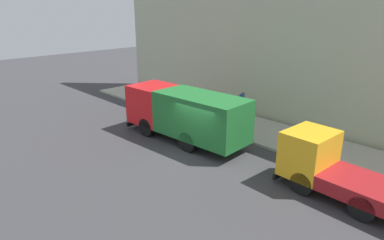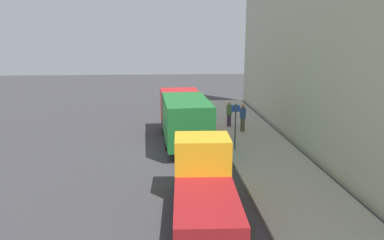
# 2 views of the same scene
# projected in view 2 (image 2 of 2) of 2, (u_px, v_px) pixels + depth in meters

# --- Properties ---
(ground) EXTENTS (80.00, 80.00, 0.00)m
(ground) POSITION_uv_depth(u_px,v_px,m) (170.00, 153.00, 19.29)
(ground) COLOR #39383B
(sidewalk) EXTENTS (3.78, 30.00, 0.14)m
(sidewalk) POSITION_uv_depth(u_px,v_px,m) (261.00, 149.00, 19.61)
(sidewalk) COLOR #AAA896
(sidewalk) RESTS_ON ground
(building_facade) EXTENTS (0.50, 30.00, 12.41)m
(building_facade) POSITION_uv_depth(u_px,v_px,m) (313.00, 32.00, 18.38)
(building_facade) COLOR #B2B99A
(building_facade) RESTS_ON ground
(large_utility_truck) EXTENTS (2.75, 7.61, 2.75)m
(large_utility_truck) POSITION_uv_depth(u_px,v_px,m) (184.00, 116.00, 20.77)
(large_utility_truck) COLOR red
(large_utility_truck) RESTS_ON ground
(small_flatbed_truck) EXTENTS (2.28, 5.53, 2.33)m
(small_flatbed_truck) POSITION_uv_depth(u_px,v_px,m) (204.00, 178.00, 12.98)
(small_flatbed_truck) COLOR yellow
(small_flatbed_truck) RESTS_ON ground
(pedestrian_walking) EXTENTS (0.41, 0.41, 1.66)m
(pedestrian_walking) POSITION_uv_depth(u_px,v_px,m) (229.00, 113.00, 24.20)
(pedestrian_walking) COLOR #3E3554
(pedestrian_walking) RESTS_ON sidewalk
(pedestrian_standing) EXTENTS (0.43, 0.43, 1.71)m
(pedestrian_standing) POSITION_uv_depth(u_px,v_px,m) (243.00, 117.00, 22.89)
(pedestrian_standing) COLOR brown
(pedestrian_standing) RESTS_ON sidewalk
(street_sign_post) EXTENTS (0.44, 0.08, 2.45)m
(street_sign_post) POSITION_uv_depth(u_px,v_px,m) (235.00, 122.00, 19.19)
(street_sign_post) COLOR #4C5156
(street_sign_post) RESTS_ON sidewalk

